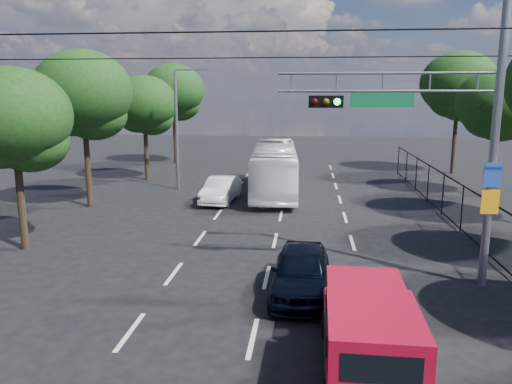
# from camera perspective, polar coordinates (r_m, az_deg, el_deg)

# --- Properties ---
(lane_markings) EXTENTS (6.12, 38.00, 0.01)m
(lane_markings) POSITION_cam_1_polar(r_m,az_deg,el_deg) (21.63, 2.55, -4.00)
(lane_markings) COLOR beige
(lane_markings) RESTS_ON ground
(signal_mast) EXTENTS (6.43, 0.39, 9.50)m
(signal_mast) POSITION_cam_1_polar(r_m,az_deg,el_deg) (15.38, 21.59, 8.78)
(signal_mast) COLOR slate
(signal_mast) RESTS_ON ground
(streetlight_left) EXTENTS (2.09, 0.22, 7.08)m
(streetlight_left) POSITION_cam_1_polar(r_m,az_deg,el_deg) (29.86, -8.76, 7.77)
(streetlight_left) COLOR slate
(streetlight_left) RESTS_ON ground
(utility_wires) EXTENTS (22.00, 5.04, 0.74)m
(utility_wires) POSITION_cam_1_polar(r_m,az_deg,el_deg) (15.79, 1.61, 16.83)
(utility_wires) COLOR black
(utility_wires) RESTS_ON ground
(fence_right) EXTENTS (0.06, 34.03, 2.00)m
(fence_right) POSITION_cam_1_polar(r_m,az_deg,el_deg) (20.59, 23.89, -2.82)
(fence_right) COLOR black
(fence_right) RESTS_ON ground
(tree_right_d) EXTENTS (4.32, 4.32, 7.02)m
(tree_right_d) POSITION_cam_1_polar(r_m,az_deg,el_deg) (30.62, 25.74, 8.59)
(tree_right_d) COLOR black
(tree_right_d) RESTS_ON ground
(tree_right_e) EXTENTS (5.28, 5.28, 8.58)m
(tree_right_e) POSITION_cam_1_polar(r_m,az_deg,el_deg) (38.30, 22.14, 10.82)
(tree_right_e) COLOR black
(tree_right_e) RESTS_ON ground
(tree_left_b) EXTENTS (4.08, 4.08, 6.63)m
(tree_left_b) POSITION_cam_1_polar(r_m,az_deg,el_deg) (19.83, -25.85, 6.93)
(tree_left_b) COLOR black
(tree_left_b) RESTS_ON ground
(tree_left_c) EXTENTS (4.80, 4.80, 7.80)m
(tree_left_c) POSITION_cam_1_polar(r_m,az_deg,el_deg) (26.27, -19.08, 10.00)
(tree_left_c) COLOR black
(tree_left_c) RESTS_ON ground
(tree_left_d) EXTENTS (4.20, 4.20, 6.83)m
(tree_left_d) POSITION_cam_1_polar(r_m,az_deg,el_deg) (33.59, -12.60, 9.33)
(tree_left_d) COLOR black
(tree_left_d) RESTS_ON ground
(tree_left_e) EXTENTS (4.92, 4.92, 7.99)m
(tree_left_e) POSITION_cam_1_polar(r_m,az_deg,el_deg) (41.29, -9.36, 10.90)
(tree_left_e) COLOR black
(tree_left_e) RESTS_ON ground
(red_pickup) EXTENTS (1.86, 4.82, 1.78)m
(red_pickup) POSITION_cam_1_polar(r_m,az_deg,el_deg) (10.76, 12.67, -15.25)
(red_pickup) COLOR black
(red_pickup) RESTS_ON ground
(navy_hatchback) EXTENTS (1.77, 4.14, 1.40)m
(navy_hatchback) POSITION_cam_1_polar(r_m,az_deg,el_deg) (14.49, 5.17, -8.98)
(navy_hatchback) COLOR black
(navy_hatchback) RESTS_ON ground
(white_bus) EXTENTS (2.95, 10.38, 2.86)m
(white_bus) POSITION_cam_1_polar(r_m,az_deg,el_deg) (28.72, 2.14, 2.71)
(white_bus) COLOR white
(white_bus) RESTS_ON ground
(white_van) EXTENTS (1.70, 4.12, 1.33)m
(white_van) POSITION_cam_1_polar(r_m,az_deg,el_deg) (26.47, -4.03, 0.28)
(white_van) COLOR white
(white_van) RESTS_ON ground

